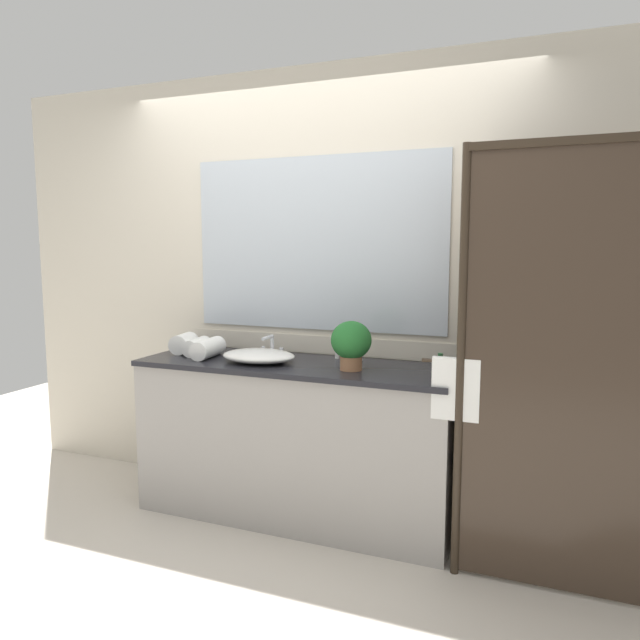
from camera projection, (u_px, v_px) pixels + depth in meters
name	position (u px, v px, depth m)	size (l,w,h in m)	color
ground_plane	(296.00, 515.00, 3.40)	(8.00, 8.00, 0.00)	beige
wall_back_with_mirror	(318.00, 287.00, 3.55)	(4.40, 0.06, 2.60)	beige
vanity_cabinet	(296.00, 440.00, 3.35)	(1.80, 0.58, 0.90)	#9E9993
shower_enclosure	(537.00, 365.00, 2.63)	(1.20, 0.59, 2.00)	#2D2319
sink_basin	(259.00, 356.00, 3.31)	(0.43, 0.31, 0.07)	white
faucet	(272.00, 350.00, 3.46)	(0.17, 0.14, 0.13)	silver
potted_plant	(351.00, 342.00, 3.09)	(0.22, 0.22, 0.26)	#B77A51
soap_dish	(353.00, 359.00, 3.33)	(0.10, 0.07, 0.04)	silver
amenity_bottle_lotion	(337.00, 351.00, 3.42)	(0.03, 0.03, 0.09)	white
amenity_bottle_body_wash	(440.00, 363.00, 3.06)	(0.03, 0.03, 0.10)	white
rolled_towel_near_edge	(184.00, 343.00, 3.59)	(0.12, 0.12, 0.18)	white
rolled_towel_middle	(197.00, 347.00, 3.53)	(0.10, 0.10, 0.21)	white
rolled_towel_far_edge	(208.00, 348.00, 3.44)	(0.11, 0.11, 0.26)	white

